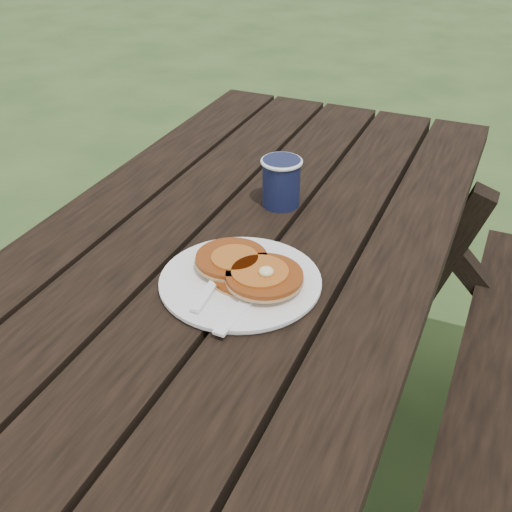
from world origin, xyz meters
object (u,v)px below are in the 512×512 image
at_px(coffee_cup, 281,179).
at_px(pancake_stack, 249,270).
at_px(picnic_table, 212,427).
at_px(plate, 240,282).

bearing_deg(coffee_cup, pancake_stack, -79.48).
bearing_deg(pancake_stack, coffee_cup, 100.52).
relative_size(picnic_table, pancake_stack, 9.14).
xyz_separation_m(picnic_table, pancake_stack, (0.08, 0.01, 0.41)).
bearing_deg(picnic_table, pancake_stack, 4.55).
height_order(plate, pancake_stack, pancake_stack).
xyz_separation_m(plate, coffee_cup, (-0.04, 0.29, 0.05)).
bearing_deg(pancake_stack, plate, -128.26).
bearing_deg(picnic_table, plate, -4.50).
relative_size(pancake_stack, coffee_cup, 1.97).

